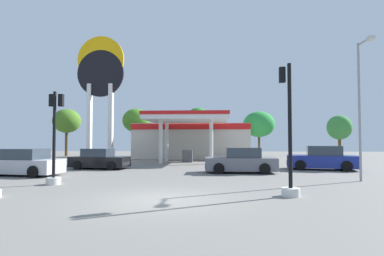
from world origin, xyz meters
TOP-DOWN VIEW (x-y plane):
  - ground_plane at (0.00, 0.00)m, footprint 90.00×90.00m
  - gas_station at (-0.49, 23.90)m, footprint 12.43×13.45m
  - station_pole_sign at (-9.47, 20.04)m, footprint 4.74×0.56m
  - car_0 at (-9.00, 6.61)m, footprint 4.46×2.37m
  - car_1 at (3.49, 8.88)m, footprint 4.35×2.02m
  - car_2 at (-6.17, 10.90)m, footprint 4.14×2.16m
  - car_3 at (9.19, 11.18)m, footprint 4.85×2.90m
  - traffic_signal_1 at (-5.52, 3.29)m, footprint 0.65×0.68m
  - traffic_signal_2 at (4.47, 0.88)m, footprint 0.65×0.68m
  - tree_0 at (-16.66, 27.95)m, footprint 3.47×3.47m
  - tree_1 at (-8.00, 29.16)m, footprint 3.52×3.52m
  - tree_2 at (-0.02, 29.28)m, footprint 2.88×2.88m
  - tree_3 at (7.53, 27.97)m, footprint 3.83×3.83m
  - tree_4 at (17.35, 28.49)m, footprint 2.92×2.92m
  - corner_streetlamp at (9.00, 5.05)m, footprint 0.24×1.48m

SIDE VIEW (x-z plane):
  - ground_plane at x=0.00m, z-range 0.00..0.00m
  - car_2 at x=-6.17m, z-range -0.07..1.36m
  - car_0 at x=-9.00m, z-range -0.07..1.46m
  - car_1 at x=3.49m, z-range -0.07..1.48m
  - car_3 at x=9.19m, z-range -0.08..1.55m
  - traffic_signal_2 at x=4.47m, z-range -0.82..3.99m
  - traffic_signal_1 at x=-5.52m, z-range -0.46..3.79m
  - gas_station at x=-0.49m, z-range -0.09..4.31m
  - tree_4 at x=17.35m, z-range 1.00..6.06m
  - tree_3 at x=7.53m, z-range 1.17..6.70m
  - corner_streetlamp at x=9.00m, z-range 0.70..7.56m
  - tree_0 at x=-16.66m, z-range 1.43..7.40m
  - tree_1 at x=-8.00m, z-range 1.48..7.57m
  - tree_2 at x=-0.02m, z-range 1.64..7.81m
  - station_pole_sign at x=-9.47m, z-range 1.77..14.30m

